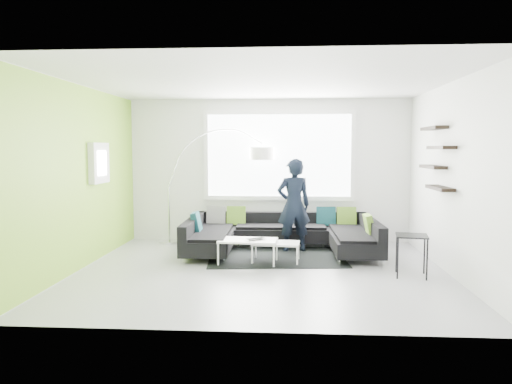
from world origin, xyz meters
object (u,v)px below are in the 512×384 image
side_table (411,256)px  person (294,205)px  sectional_sofa (281,235)px  arc_lamp (169,186)px  coffee_table (262,251)px  laptop (257,240)px

side_table → person: (-1.68, 1.66, 0.53)m
sectional_sofa → arc_lamp: arc_lamp is taller
coffee_table → side_table: 2.30m
sectional_sofa → person: (0.22, 0.16, 0.52)m
sectional_sofa → laptop: (-0.36, -0.92, 0.09)m
coffee_table → person: bearing=65.4°
person → laptop: bearing=48.0°
sectional_sofa → arc_lamp: size_ratio=1.50×
arc_lamp → laptop: arc_lamp is taller
person → side_table: bearing=121.7°
arc_lamp → laptop: 2.57m
arc_lamp → person: size_ratio=1.34×
coffee_table → arc_lamp: bearing=144.7°
arc_lamp → side_table: bearing=-32.7°
side_table → laptop: 2.33m
side_table → arc_lamp: bearing=151.1°
sectional_sofa → side_table: 2.41m
arc_lamp → side_table: arc_lamp is taller
sectional_sofa → side_table: bearing=-39.7°
coffee_table → arc_lamp: arc_lamp is taller
person → sectional_sofa: bearing=22.6°
coffee_table → laptop: (-0.07, -0.13, 0.21)m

